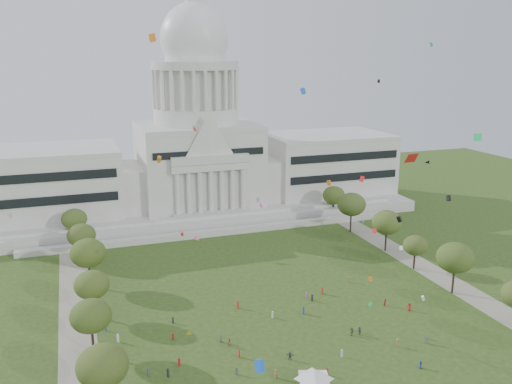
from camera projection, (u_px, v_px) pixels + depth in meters
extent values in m
plane|color=#304816|center=(329.00, 358.00, 110.02)|extent=(400.00, 400.00, 0.00)
cube|color=beige|center=(198.00, 205.00, 214.80)|extent=(160.00, 60.00, 4.00)
cube|color=beige|center=(220.00, 232.00, 184.84)|extent=(130.00, 3.00, 2.00)
cube|color=beige|center=(214.00, 221.00, 191.79)|extent=(140.00, 3.00, 5.00)
cube|color=beige|center=(47.00, 184.00, 193.19)|extent=(50.00, 34.00, 22.00)
cube|color=beige|center=(325.00, 164.00, 228.17)|extent=(50.00, 34.00, 22.00)
cube|color=beige|center=(128.00, 187.00, 201.00)|extent=(12.00, 26.00, 16.00)
cube|color=beige|center=(265.00, 177.00, 218.17)|extent=(12.00, 26.00, 16.00)
cube|color=beige|center=(198.00, 166.00, 209.94)|extent=(44.00, 38.00, 28.00)
cube|color=beige|center=(210.00, 167.00, 190.84)|extent=(28.00, 3.00, 2.40)
cube|color=black|center=(45.00, 189.00, 176.95)|extent=(46.00, 0.40, 11.00)
cube|color=black|center=(345.00, 167.00, 211.93)|extent=(46.00, 0.40, 11.00)
cylinder|color=beige|center=(196.00, 115.00, 205.15)|extent=(32.00, 32.00, 6.00)
cylinder|color=beige|center=(196.00, 89.00, 202.69)|extent=(28.00, 28.00, 14.00)
cylinder|color=beige|center=(195.00, 65.00, 200.59)|extent=(32.40, 32.40, 3.00)
cylinder|color=beige|center=(195.00, 50.00, 199.23)|extent=(22.00, 22.00, 8.00)
ellipsoid|color=silver|center=(194.00, 39.00, 198.25)|extent=(25.00, 25.00, 26.20)
cylinder|color=beige|center=(193.00, 0.00, 194.92)|extent=(6.00, 6.00, 5.00)
cube|color=gray|center=(77.00, 327.00, 122.21)|extent=(8.00, 160.00, 0.04)
cube|color=gray|center=(434.00, 273.00, 152.74)|extent=(8.00, 160.00, 0.04)
ellipsoid|color=#364816|center=(102.00, 366.00, 91.07)|extent=(8.86, 8.86, 7.25)
cylinder|color=black|center=(93.00, 342.00, 110.86)|extent=(0.56, 0.56, 5.47)
ellipsoid|color=#314914|center=(91.00, 316.00, 109.43)|extent=(8.42, 8.42, 6.89)
cylinder|color=black|center=(453.00, 282.00, 139.26)|extent=(0.56, 0.56, 6.20)
ellipsoid|color=#334D16|center=(455.00, 258.00, 137.63)|extent=(9.55, 9.55, 7.82)
cylinder|color=black|center=(93.00, 307.00, 126.39)|extent=(0.56, 0.56, 5.27)
ellipsoid|color=#3B5019|center=(92.00, 285.00, 125.01)|extent=(8.12, 8.12, 6.65)
cylinder|color=black|center=(414.00, 261.00, 155.14)|extent=(0.56, 0.56, 4.56)
ellipsoid|color=#39481B|center=(415.00, 245.00, 153.95)|extent=(7.01, 7.01, 5.74)
cylinder|color=black|center=(90.00, 276.00, 143.24)|extent=(0.56, 0.56, 6.03)
ellipsoid|color=#374C16|center=(88.00, 253.00, 141.66)|extent=(9.29, 9.29, 7.60)
cylinder|color=black|center=(386.00, 242.00, 169.32)|extent=(0.56, 0.56, 5.97)
ellipsoid|color=#3B511B|center=(387.00, 222.00, 167.76)|extent=(9.19, 9.19, 7.52)
cylinder|color=black|center=(83.00, 254.00, 159.97)|extent=(0.56, 0.56, 5.41)
ellipsoid|color=#36471A|center=(81.00, 235.00, 158.56)|extent=(8.33, 8.33, 6.81)
cylinder|color=black|center=(351.00, 223.00, 187.31)|extent=(0.56, 0.56, 6.37)
ellipsoid|color=#384E1D|center=(352.00, 204.00, 185.65)|extent=(9.82, 9.82, 8.03)
cylinder|color=black|center=(76.00, 236.00, 176.06)|extent=(0.56, 0.56, 5.32)
ellipsoid|color=#364F1A|center=(74.00, 219.00, 174.67)|extent=(8.19, 8.19, 6.70)
cylinder|color=black|center=(333.00, 210.00, 204.63)|extent=(0.56, 0.56, 5.47)
ellipsoid|color=#374D15|center=(334.00, 195.00, 203.20)|extent=(8.42, 8.42, 6.89)
cylinder|color=#4C4C4C|center=(296.00, 380.00, 100.70)|extent=(0.12, 0.12, 2.24)
cylinder|color=#4C4C4C|center=(320.00, 375.00, 102.29)|extent=(0.12, 0.12, 2.24)
cube|color=white|center=(314.00, 379.00, 98.90)|extent=(6.82, 6.82, 0.18)
pyramid|color=white|center=(314.00, 374.00, 98.66)|extent=(9.55, 9.55, 1.79)
imported|color=#B21E1E|center=(409.00, 307.00, 130.05)|extent=(1.04, 1.17, 2.00)
imported|color=#B21E1E|center=(385.00, 303.00, 132.51)|extent=(0.99, 0.88, 1.74)
imported|color=#26262B|center=(359.00, 331.00, 118.74)|extent=(0.68, 1.23, 1.86)
imported|color=#4C4C51|center=(352.00, 331.00, 118.49)|extent=(0.93, 1.29, 1.97)
imported|color=#4C4C51|center=(290.00, 356.00, 109.09)|extent=(1.86, 1.31, 1.87)
imported|color=navy|center=(421.00, 364.00, 106.21)|extent=(0.51, 0.78, 1.58)
imported|color=#B21E1E|center=(310.00, 383.00, 100.09)|extent=(0.72, 0.67, 1.58)
imported|color=olive|center=(229.00, 342.00, 114.20)|extent=(0.98, 0.79, 1.75)
imported|color=olive|center=(397.00, 343.00, 113.92)|extent=(1.27, 1.35, 1.90)
imported|color=olive|center=(359.00, 329.00, 119.83)|extent=(0.70, 0.96, 1.47)
cube|color=#4C4C51|center=(148.00, 372.00, 103.49)|extent=(0.53, 0.56, 1.79)
cube|color=silver|center=(342.00, 353.00, 110.12)|extent=(0.48, 0.48, 1.59)
cube|color=olive|center=(349.00, 280.00, 146.14)|extent=(0.50, 0.47, 1.62)
cube|color=#26262B|center=(168.00, 373.00, 103.27)|extent=(0.47, 0.54, 1.75)
cube|color=#26262B|center=(173.00, 320.00, 123.93)|extent=(0.44, 0.48, 1.54)
cube|color=#B21E1E|center=(238.00, 305.00, 131.25)|extent=(0.38, 0.53, 1.85)
cube|color=silver|center=(118.00, 338.00, 115.83)|extent=(0.48, 0.57, 1.86)
cube|color=olive|center=(275.00, 374.00, 103.00)|extent=(0.47, 0.54, 1.75)
cube|color=#26262B|center=(312.00, 298.00, 135.11)|extent=(0.54, 0.43, 1.78)
cube|color=#B21E1E|center=(322.00, 291.00, 139.05)|extent=(0.38, 0.55, 1.93)
cube|color=#4C4C51|center=(426.00, 340.00, 115.28)|extent=(0.41, 0.51, 1.70)
cube|color=silver|center=(272.00, 315.00, 126.45)|extent=(0.52, 0.50, 1.68)
cube|color=#4C4C51|center=(237.00, 371.00, 104.07)|extent=(0.48, 0.42, 1.54)
cube|color=#B21E1E|center=(327.00, 372.00, 103.91)|extent=(0.46, 0.36, 1.51)
cube|color=#4C4C51|center=(221.00, 338.00, 115.79)|extent=(0.37, 0.53, 1.88)
cube|color=navy|center=(304.00, 310.00, 128.37)|extent=(0.42, 0.55, 1.86)
cube|color=#994C8C|center=(306.00, 295.00, 137.09)|extent=(0.35, 0.45, 1.48)
cube|color=#B21E1E|center=(239.00, 354.00, 110.02)|extent=(0.31, 0.46, 1.64)
cube|color=#B21E1E|center=(179.00, 362.00, 106.85)|extent=(0.53, 0.44, 1.71)
cube|color=#B21E1E|center=(173.00, 337.00, 116.80)|extent=(0.41, 0.46, 1.48)
cube|color=navy|center=(106.00, 328.00, 120.56)|extent=(0.39, 0.48, 1.58)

